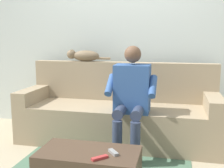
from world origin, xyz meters
name	(u,v)px	position (x,y,z in m)	size (l,w,h in m)	color
ground_plane	(103,165)	(0.00, 0.60, 0.00)	(8.00, 8.00, 0.00)	tan
back_wall	(126,38)	(0.00, -0.65, 1.25)	(4.72, 0.06, 2.50)	silver
couch	(118,115)	(0.00, -0.12, 0.31)	(2.36, 0.76, 0.95)	#9E896B
person_solo_seated	(131,94)	(-0.22, 0.24, 0.66)	(0.53, 0.55, 1.17)	#335693
cat_on_backrest	(83,56)	(0.52, -0.38, 1.02)	(0.59, 0.15, 0.16)	#756047
remote_gray	(113,152)	(-0.21, 1.08, 0.36)	(0.12, 0.04, 0.02)	gray
remote_red	(100,158)	(-0.13, 1.20, 0.35)	(0.13, 0.04, 0.02)	#B73333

